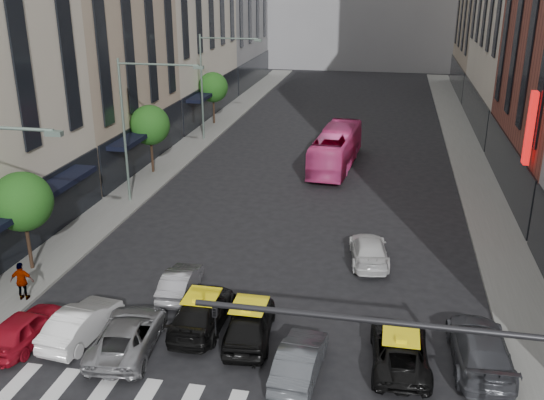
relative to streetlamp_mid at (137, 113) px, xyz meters
The scene contains 22 objects.
sidewalk_left 11.67m from the streetlamp_mid, 98.29° to the left, with size 3.00×96.00×0.15m, color slate.
sidewalk_right 24.46m from the streetlamp_mid, 24.90° to the left, with size 3.00×96.00×0.15m, color slate.
building_left_b 12.23m from the streetlamp_mid, 131.01° to the left, with size 8.00×16.00×24.00m, color tan.
tree_near 10.40m from the streetlamp_mid, 99.96° to the right, with size 2.88×2.88×4.95m.
tree_mid 6.65m from the streetlamp_mid, 106.32° to the left, with size 2.88×2.88×4.95m.
tree_far 22.18m from the streetlamp_mid, 94.56° to the left, with size 2.88×2.88×4.95m.
streetlamp_mid is the anchor object (origin of this frame).
streetlamp_far 16.00m from the streetlamp_mid, 90.00° to the left, with size 5.38×0.25×9.00m.
traffic_signal 27.53m from the streetlamp_mid, 49.82° to the right, with size 10.10×0.20×6.00m.
liberty_sign 22.64m from the streetlamp_mid, ahead, with size 0.30×0.70×4.00m.
car_red 16.69m from the streetlamp_mid, 84.40° to the right, with size 1.60×3.99×1.36m, color maroon.
car_white_front 16.27m from the streetlamp_mid, 76.61° to the right, with size 1.45×4.16×1.37m, color white.
car_silver 17.25m from the streetlamp_mid, 69.58° to the right, with size 2.22×4.82×1.34m, color gray.
taxi_left 16.36m from the streetlamp_mid, 58.62° to the right, with size 1.97×4.84×1.40m, color black.
taxi_center 17.90m from the streetlamp_mid, 53.45° to the right, with size 1.80×4.47×1.52m, color black.
car_grey_mid 20.80m from the streetlamp_mid, 51.46° to the right, with size 1.43×4.09×1.35m, color #3D4044.
taxi_right 22.21m from the streetlamp_mid, 41.69° to the right, with size 2.09×4.54×1.26m, color black.
car_grey_curb 24.09m from the streetlamp_mid, 35.96° to the right, with size 2.11×5.18×1.50m, color #414248.
car_row2_left 13.56m from the streetlamp_mid, 59.90° to the right, with size 1.30×3.74×1.23m, color gray.
car_row2_right 16.51m from the streetlamp_mid, 21.51° to the right, with size 1.83×4.49×1.30m, color silver.
bus 15.88m from the streetlamp_mid, 42.11° to the left, with size 2.45×10.49×2.92m, color #EC4593.
pedestrian_far 13.76m from the streetlamp_mid, 91.59° to the right, with size 1.05×0.44×1.79m, color gray.
Camera 1 is at (5.12, -14.15, 13.77)m, focal length 40.00 mm.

